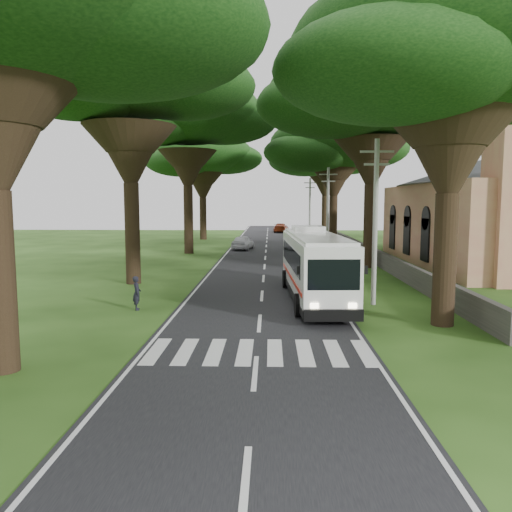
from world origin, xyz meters
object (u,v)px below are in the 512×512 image
pole_far (310,208)px  distant_car_a (243,242)px  pole_near (375,219)px  pole_mid (328,211)px  distant_car_c (281,228)px  church (493,203)px  pedestrian (137,293)px  coach_bus (314,265)px

pole_far → distant_car_a: bearing=-122.9°
pole_near → pole_mid: (0.00, 20.00, 0.00)m
distant_car_c → church: bearing=116.8°
church → distant_car_a: (-20.29, 12.21, -4.14)m
pole_mid → pedestrian: 24.52m
pole_far → coach_bus: (-2.80, -38.83, -2.36)m
church → pole_near: 19.88m
distant_car_c → pedestrian: size_ratio=3.17×
coach_bus → pedestrian: bearing=-165.1°
church → distant_car_a: church is taller
church → pole_far: size_ratio=3.00×
church → pedestrian: (-23.64, -17.06, -4.11)m
pole_mid → pedestrian: bearing=-117.7°
church → distant_car_c: 44.92m
coach_bus → pole_far: bearing=83.2°
pole_near → church: bearing=51.5°
pole_far → pedestrian: bearing=-105.2°
pole_near → coach_bus: 3.84m
pole_far → distant_car_c: 18.07m
church → pole_mid: (-12.36, 4.45, -0.73)m
pole_far → coach_bus: size_ratio=0.69×
pole_far → pedestrian: size_ratio=5.03×
pole_near → pole_far: size_ratio=1.00×
pole_far → distant_car_c: pole_far is taller
pedestrian → church: bearing=-69.8°
pole_mid → coach_bus: 19.19m
distant_car_c → pedestrian: 59.46m
pole_mid → distant_car_a: pole_mid is taller
pole_mid → pole_far: (0.00, 20.00, 0.00)m
pedestrian → pole_near: bearing=-98.0°
pole_near → pole_mid: same height
church → pole_mid: bearing=160.2°
coach_bus → distant_car_c: (-0.54, 56.25, -1.06)m
church → distant_car_a: 24.04m
pole_near → pole_far: same height
coach_bus → distant_car_c: bearing=87.9°
church → coach_bus: (-15.17, -14.38, -3.09)m
distant_car_c → pedestrian: (-7.93, -58.93, 0.03)m
pole_mid → coach_bus: pole_mid is taller
distant_car_c → pole_near: bearing=99.6°
distant_car_a → distant_car_c: bearing=-89.1°
church → pole_far: church is taller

